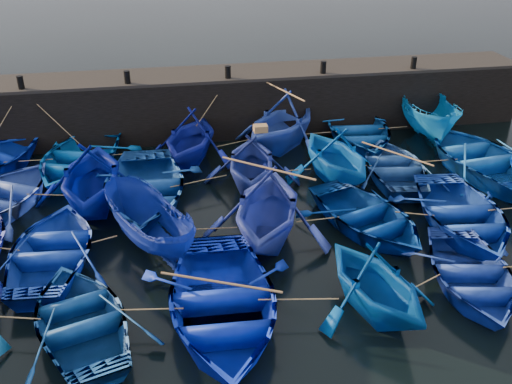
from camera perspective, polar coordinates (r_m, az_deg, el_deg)
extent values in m
plane|color=black|center=(16.16, 2.04, -7.42)|extent=(120.00, 120.00, 0.00)
cube|color=black|center=(24.90, -3.03, 8.87)|extent=(26.00, 2.50, 2.50)
cube|color=black|center=(24.51, -3.10, 11.76)|extent=(26.00, 2.50, 0.12)
cylinder|color=black|center=(23.93, -22.48, 10.09)|extent=(0.24, 0.24, 0.50)
cylinder|color=black|center=(23.41, -12.76, 11.15)|extent=(0.24, 0.24, 0.50)
cylinder|color=black|center=(23.57, -2.83, 11.90)|extent=(0.24, 0.24, 0.50)
cylinder|color=black|center=(24.39, 6.74, 12.29)|extent=(0.24, 0.24, 0.50)
cylinder|color=black|center=(25.81, 15.49, 12.36)|extent=(0.24, 0.24, 0.50)
imported|color=#034EA5|center=(22.30, -17.39, 3.33)|extent=(5.30, 6.28, 1.11)
imported|color=navy|center=(21.96, -6.59, 5.55)|extent=(4.70, 5.03, 2.14)
imported|color=blue|center=(23.04, 2.64, 7.17)|extent=(6.05, 6.07, 2.42)
imported|color=navy|center=(24.19, 10.16, 6.12)|extent=(4.36, 5.71, 1.11)
imported|color=blue|center=(25.25, 16.86, 7.32)|extent=(2.71, 5.32, 1.96)
imported|color=#000E82|center=(19.18, -16.10, 1.65)|extent=(4.14, 4.75, 2.43)
imported|color=#124594|center=(19.31, -11.24, 0.38)|extent=(4.36, 5.93, 1.19)
imported|color=navy|center=(19.85, -0.41, 3.19)|extent=(4.10, 4.54, 2.10)
imported|color=#044EB0|center=(20.48, 8.04, 3.81)|extent=(4.27, 4.72, 2.17)
imported|color=navy|center=(21.41, 13.72, 2.55)|extent=(3.84, 4.93, 0.94)
imported|color=#0E4C9C|center=(22.85, 21.50, 3.33)|extent=(4.75, 6.17, 1.19)
imported|color=#1134B1|center=(16.96, -19.59, -5.39)|extent=(3.78, 5.01, 0.98)
imported|color=navy|center=(16.74, -10.76, -3.27)|extent=(3.33, 4.49, 1.63)
imported|color=#253695|center=(16.66, 1.13, -1.39)|extent=(5.10, 5.50, 2.38)
imported|color=navy|center=(17.87, 11.07, -2.41)|extent=(4.64, 5.46, 0.96)
imported|color=#10359E|center=(18.70, 19.87, -2.04)|extent=(4.19, 5.49, 1.06)
imported|color=navy|center=(14.32, -17.09, -11.93)|extent=(4.27, 5.09, 0.91)
imported|color=#0720C5|center=(13.96, -3.51, -11.02)|extent=(4.26, 5.79, 1.16)
imported|color=#003D89|center=(14.28, 11.86, -8.72)|extent=(4.01, 4.36, 1.92)
imported|color=navy|center=(16.11, 20.73, -7.66)|extent=(3.92, 4.91, 0.91)
cube|color=olive|center=(19.45, 0.45, 6.38)|extent=(0.46, 0.35, 0.23)
cylinder|color=tan|center=(22.63, -21.82, 2.92)|extent=(1.74, 0.08, 0.04)
cylinder|color=tan|center=(22.13, -11.98, 3.83)|extent=(2.42, 0.09, 0.04)
cylinder|color=tan|center=(22.64, -1.85, 5.01)|extent=(1.95, 0.72, 0.04)
cylinder|color=tan|center=(23.68, 6.45, 5.90)|extent=(1.45, 0.07, 0.04)
cylinder|color=tan|center=(24.75, 13.52, 6.27)|extent=(1.27, 0.04, 0.04)
cylinder|color=tan|center=(19.85, -20.22, -0.26)|extent=(1.29, 0.35, 0.04)
cylinder|color=tan|center=(19.39, -13.55, 0.08)|extent=(0.23, 0.06, 0.04)
cylinder|color=tan|center=(19.61, -5.72, 1.10)|extent=(1.99, 0.61, 0.04)
cylinder|color=tan|center=(20.33, 3.83, 2.19)|extent=(1.24, 0.10, 0.04)
cylinder|color=tan|center=(21.01, 10.89, 2.61)|extent=(0.44, 0.14, 0.04)
cylinder|color=tan|center=(22.07, 17.74, 3.01)|extent=(1.54, 0.07, 0.04)
cylinder|color=tan|center=(17.34, -23.73, -5.22)|extent=(0.77, 0.34, 0.04)
cylinder|color=tan|center=(16.85, -15.16, -4.65)|extent=(0.84, 0.32, 0.04)
cylinder|color=tan|center=(16.84, -4.77, -3.68)|extent=(1.68, 0.19, 0.04)
cylinder|color=tan|center=(17.34, 6.22, -2.75)|extent=(1.36, 0.08, 0.04)
cylinder|color=tan|center=(18.21, 15.59, -2.11)|extent=(1.11, 0.47, 0.04)
cylinder|color=tan|center=(19.55, 24.17, -1.49)|extent=(1.56, 0.04, 0.04)
cylinder|color=tan|center=(14.74, -23.37, -11.42)|extent=(1.42, 0.42, 0.04)
cylinder|color=tan|center=(14.02, -10.39, -11.46)|extent=(1.50, 0.24, 0.04)
cylinder|color=tan|center=(14.13, 4.26, -10.65)|extent=(1.95, 0.35, 0.04)
cylinder|color=tan|center=(15.24, 16.49, -8.66)|extent=(1.10, 0.52, 0.04)
cylinder|color=tan|center=(24.00, -23.95, 6.57)|extent=(1.59, 0.91, 2.09)
cylinder|color=tan|center=(23.61, -19.79, 7.02)|extent=(2.03, 0.96, 2.10)
cylinder|color=tan|center=(23.36, -4.77, 8.38)|extent=(1.82, 0.91, 2.09)
cylinder|color=tan|center=(23.91, -0.34, 8.94)|extent=(1.99, 0.21, 2.09)
cylinder|color=tan|center=(24.78, 8.05, 9.35)|extent=(1.24, 0.18, 2.09)
cylinder|color=tan|center=(26.07, 15.57, 9.54)|extent=(0.33, 0.18, 2.08)
cylinder|color=#99724C|center=(22.63, 2.71, 10.12)|extent=(1.08, 2.84, 0.06)
cylinder|color=#99724C|center=(21.21, 13.87, 3.77)|extent=(1.77, 2.49, 0.06)
cylinder|color=#99724C|center=(16.10, 1.17, 2.40)|extent=(2.34, 1.97, 0.06)
cylinder|color=#99724C|center=(13.58, -3.58, -9.01)|extent=(2.74, 1.32, 0.06)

